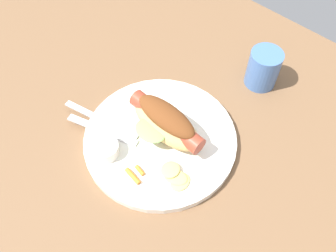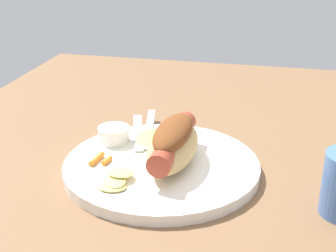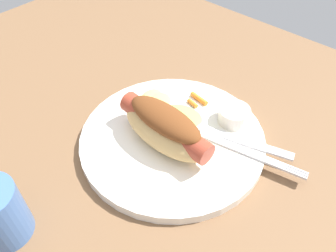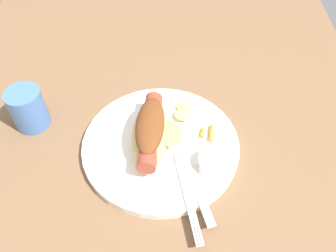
{
  "view_description": "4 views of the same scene",
  "coord_description": "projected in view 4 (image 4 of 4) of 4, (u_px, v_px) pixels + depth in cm",
  "views": [
    {
      "loc": [
        -25.24,
        27.8,
        58.79
      ],
      "look_at": [
        -0.49,
        0.09,
        3.95
      ],
      "focal_mm": 38.95,
      "sensor_mm": 36.0,
      "label": 1
    },
    {
      "loc": [
        -61.84,
        -13.44,
        34.26
      ],
      "look_at": [
        2.15,
        1.25,
        6.41
      ],
      "focal_mm": 52.47,
      "sensor_mm": 36.0,
      "label": 2
    },
    {
      "loc": [
        23.18,
        -25.18,
        39.64
      ],
      "look_at": [
        -0.09,
        0.81,
        4.32
      ],
      "focal_mm": 36.05,
      "sensor_mm": 36.0,
      "label": 3
    },
    {
      "loc": [
        38.53,
        3.9,
        51.4
      ],
      "look_at": [
        -0.25,
        3.06,
        5.97
      ],
      "focal_mm": 37.1,
      "sensor_mm": 36.0,
      "label": 4
    }
  ],
  "objects": [
    {
      "name": "drinking_cup",
      "position": [
        28.0,
        109.0,
        0.65
      ],
      "size": [
        6.52,
        6.52,
        8.16
      ],
      "primitive_type": "cylinder",
      "color": "#4770B2",
      "rests_on": "ground_plane"
    },
    {
      "name": "plate",
      "position": [
        161.0,
        147.0,
        0.63
      ],
      "size": [
        28.51,
        28.51,
        1.6
      ],
      "primitive_type": "cylinder",
      "color": "white",
      "rests_on": "ground_plane"
    },
    {
      "name": "fork",
      "position": [
        187.0,
        195.0,
        0.56
      ],
      "size": [
        16.43,
        4.62,
        0.4
      ],
      "rotation": [
        0.0,
        0.0,
        6.49
      ],
      "color": "silver",
      "rests_on": "plate"
    },
    {
      "name": "carrot_garnish",
      "position": [
        208.0,
        133.0,
        0.64
      ],
      "size": [
        3.62,
        2.84,
        0.85
      ],
      "color": "orange",
      "rests_on": "plate"
    },
    {
      "name": "chips_pile",
      "position": [
        185.0,
        110.0,
        0.67
      ],
      "size": [
        6.12,
        4.55,
        1.38
      ],
      "color": "#DDCC6C",
      "rests_on": "plate"
    },
    {
      "name": "knife",
      "position": [
        196.0,
        186.0,
        0.57
      ],
      "size": [
        14.45,
        5.68,
        0.36
      ],
      "primitive_type": "cube",
      "rotation": [
        0.0,
        0.0,
        6.58
      ],
      "color": "silver",
      "rests_on": "plate"
    },
    {
      "name": "hot_dog",
      "position": [
        148.0,
        133.0,
        0.6
      ],
      "size": [
        16.11,
        9.82,
        6.37
      ],
      "rotation": [
        0.0,
        0.0,
        6.25
      ],
      "color": "tan",
      "rests_on": "plate"
    },
    {
      "name": "sauce_ramekin",
      "position": [
        212.0,
        163.0,
        0.59
      ],
      "size": [
        4.99,
        4.99,
        2.48
      ],
      "primitive_type": "cylinder",
      "color": "white",
      "rests_on": "plate"
    },
    {
      "name": "ground_plane",
      "position": [
        152.0,
        151.0,
        0.65
      ],
      "size": [
        120.0,
        90.0,
        1.8
      ],
      "primitive_type": "cube",
      "color": "brown"
    }
  ]
}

